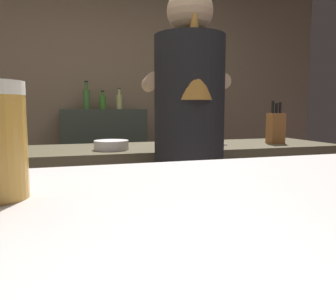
{
  "coord_description": "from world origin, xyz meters",
  "views": [
    {
      "loc": [
        -0.32,
        -1.4,
        1.16
      ],
      "look_at": [
        -0.12,
        -0.75,
        1.08
      ],
      "focal_mm": 36.49,
      "sensor_mm": 36.0,
      "label": 1
    }
  ],
  "objects_px": {
    "bottle_olive_oil": "(103,102)",
    "chefs_knife": "(208,145)",
    "bottle_vinegar": "(87,98)",
    "bottle_soy": "(119,101)",
    "knife_block": "(276,127)",
    "bartender": "(189,142)",
    "mixing_bowl": "(111,145)"
  },
  "relations": [
    {
      "from": "bottle_vinegar",
      "to": "bottle_olive_oil",
      "type": "distance_m",
      "value": 0.16
    },
    {
      "from": "bottle_vinegar",
      "to": "bottle_olive_oil",
      "type": "xyz_separation_m",
      "value": [
        0.15,
        0.03,
        -0.03
      ]
    },
    {
      "from": "bottle_soy",
      "to": "bottle_vinegar",
      "type": "bearing_deg",
      "value": 171.73
    },
    {
      "from": "mixing_bowl",
      "to": "bottle_soy",
      "type": "distance_m",
      "value": 1.47
    },
    {
      "from": "knife_block",
      "to": "bottle_olive_oil",
      "type": "height_order",
      "value": "bottle_olive_oil"
    },
    {
      "from": "bartender",
      "to": "chefs_knife",
      "type": "relative_size",
      "value": 7.21
    },
    {
      "from": "chefs_knife",
      "to": "bottle_olive_oil",
      "type": "relative_size",
      "value": 1.33
    },
    {
      "from": "bartender",
      "to": "bottle_soy",
      "type": "xyz_separation_m",
      "value": [
        -0.05,
        1.77,
        0.24
      ]
    },
    {
      "from": "chefs_knife",
      "to": "bottle_vinegar",
      "type": "bearing_deg",
      "value": 127.76
    },
    {
      "from": "knife_block",
      "to": "bottle_soy",
      "type": "bearing_deg",
      "value": 120.65
    },
    {
      "from": "bartender",
      "to": "knife_block",
      "type": "xyz_separation_m",
      "value": [
        0.77,
        0.39,
        0.04
      ]
    },
    {
      "from": "knife_block",
      "to": "bottle_olive_oil",
      "type": "distance_m",
      "value": 1.75
    },
    {
      "from": "mixing_bowl",
      "to": "chefs_knife",
      "type": "height_order",
      "value": "mixing_bowl"
    },
    {
      "from": "bartender",
      "to": "bottle_olive_oil",
      "type": "relative_size",
      "value": 9.62
    },
    {
      "from": "bartender",
      "to": "mixing_bowl",
      "type": "bearing_deg",
      "value": 52.35
    },
    {
      "from": "knife_block",
      "to": "bottle_vinegar",
      "type": "bearing_deg",
      "value": 128.31
    },
    {
      "from": "bottle_vinegar",
      "to": "bottle_soy",
      "type": "xyz_separation_m",
      "value": [
        0.31,
        -0.04,
        -0.02
      ]
    },
    {
      "from": "knife_block",
      "to": "bottle_olive_oil",
      "type": "bearing_deg",
      "value": 123.74
    },
    {
      "from": "chefs_knife",
      "to": "bottle_vinegar",
      "type": "height_order",
      "value": "bottle_vinegar"
    },
    {
      "from": "bottle_olive_oil",
      "to": "bartender",
      "type": "bearing_deg",
      "value": -83.76
    },
    {
      "from": "bartender",
      "to": "bottle_vinegar",
      "type": "bearing_deg",
      "value": 20.14
    },
    {
      "from": "bottle_olive_oil",
      "to": "chefs_knife",
      "type": "bearing_deg",
      "value": -71.46
    },
    {
      "from": "knife_block",
      "to": "chefs_knife",
      "type": "distance_m",
      "value": 0.5
    },
    {
      "from": "mixing_bowl",
      "to": "bottle_soy",
      "type": "relative_size",
      "value": 0.95
    },
    {
      "from": "mixing_bowl",
      "to": "bottle_olive_oil",
      "type": "height_order",
      "value": "bottle_olive_oil"
    },
    {
      "from": "knife_block",
      "to": "chefs_knife",
      "type": "relative_size",
      "value": 1.18
    },
    {
      "from": "knife_block",
      "to": "bottle_vinegar",
      "type": "height_order",
      "value": "bottle_vinegar"
    },
    {
      "from": "bartender",
      "to": "bottle_soy",
      "type": "distance_m",
      "value": 1.79
    },
    {
      "from": "knife_block",
      "to": "bottle_vinegar",
      "type": "relative_size",
      "value": 1.06
    },
    {
      "from": "knife_block",
      "to": "bottle_olive_oil",
      "type": "relative_size",
      "value": 1.57
    },
    {
      "from": "bottle_soy",
      "to": "bottle_olive_oil",
      "type": "distance_m",
      "value": 0.17
    },
    {
      "from": "knife_block",
      "to": "mixing_bowl",
      "type": "relative_size",
      "value": 1.46
    }
  ]
}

